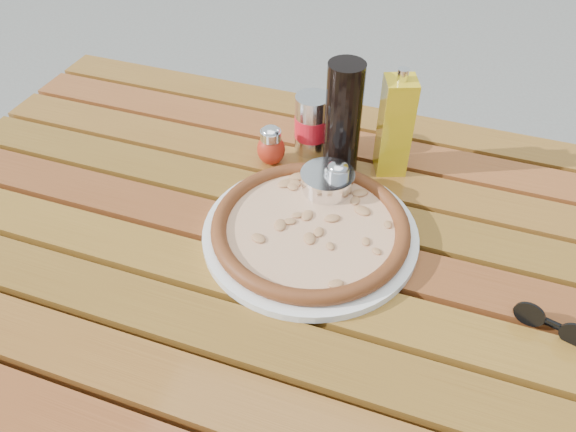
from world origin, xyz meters
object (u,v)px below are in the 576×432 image
(plate, at_px, (310,233))
(pepper_shaker, at_px, (271,146))
(olive_oil_cruet, at_px, (395,126))
(sunglasses, at_px, (552,325))
(soda_can, at_px, (312,125))
(parmesan_tin, at_px, (327,186))
(dark_bottle, at_px, (343,120))
(pizza, at_px, (310,226))
(oregano_shaker, at_px, (337,182))
(table, at_px, (284,267))

(plate, height_order, pepper_shaker, pepper_shaker)
(olive_oil_cruet, distance_m, sunglasses, 0.43)
(pepper_shaker, height_order, soda_can, soda_can)
(plate, bearing_deg, parmesan_tin, 91.05)
(plate, relative_size, dark_bottle, 1.64)
(soda_can, distance_m, parmesan_tin, 0.16)
(pizza, bearing_deg, oregano_shaker, 82.62)
(pepper_shaker, height_order, oregano_shaker, same)
(plate, bearing_deg, oregano_shaker, 82.62)
(soda_can, xyz_separation_m, parmesan_tin, (0.07, -0.14, -0.03))
(pizza, bearing_deg, parmesan_tin, 91.05)
(plate, distance_m, soda_can, 0.25)
(plate, relative_size, pizza, 0.92)
(table, distance_m, pizza, 0.11)
(pizza, height_order, pepper_shaker, pepper_shaker)
(soda_can, bearing_deg, plate, -72.52)
(plate, bearing_deg, pizza, 63.43)
(oregano_shaker, xyz_separation_m, sunglasses, (0.37, -0.18, -0.02))
(table, xyz_separation_m, olive_oil_cruet, (0.13, 0.24, 0.17))
(table, bearing_deg, parmesan_tin, 71.49)
(parmesan_tin, bearing_deg, olive_oil_cruet, 55.47)
(pepper_shaker, bearing_deg, dark_bottle, 10.72)
(pepper_shaker, xyz_separation_m, sunglasses, (0.52, -0.24, -0.02))
(pepper_shaker, xyz_separation_m, olive_oil_cruet, (0.22, 0.06, 0.06))
(pizza, height_order, parmesan_tin, parmesan_tin)
(plate, height_order, dark_bottle, dark_bottle)
(parmesan_tin, xyz_separation_m, sunglasses, (0.38, -0.17, -0.01))
(pizza, bearing_deg, plate, -116.57)
(pizza, xyz_separation_m, parmesan_tin, (-0.00, 0.10, 0.01))
(olive_oil_cruet, relative_size, sunglasses, 1.89)
(pepper_shaker, bearing_deg, pizza, -51.79)
(oregano_shaker, height_order, parmesan_tin, oregano_shaker)
(oregano_shaker, distance_m, olive_oil_cruet, 0.15)
(table, distance_m, soda_can, 0.29)
(table, bearing_deg, plate, 20.92)
(sunglasses, bearing_deg, pizza, -174.81)
(oregano_shaker, relative_size, sunglasses, 0.74)
(pizza, xyz_separation_m, pepper_shaker, (-0.13, 0.17, 0.02))
(table, distance_m, plate, 0.09)
(plate, bearing_deg, table, -159.08)
(table, xyz_separation_m, parmesan_tin, (0.04, 0.12, 0.11))
(table, bearing_deg, pizza, 20.92)
(table, bearing_deg, olive_oil_cruet, 62.58)
(pepper_shaker, bearing_deg, soda_can, 47.71)
(table, bearing_deg, dark_bottle, 80.14)
(soda_can, height_order, olive_oil_cruet, olive_oil_cruet)
(olive_oil_cruet, bearing_deg, plate, -110.55)
(table, xyz_separation_m, oregano_shaker, (0.05, 0.12, 0.11))
(soda_can, relative_size, sunglasses, 1.08)
(soda_can, bearing_deg, dark_bottle, -30.36)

